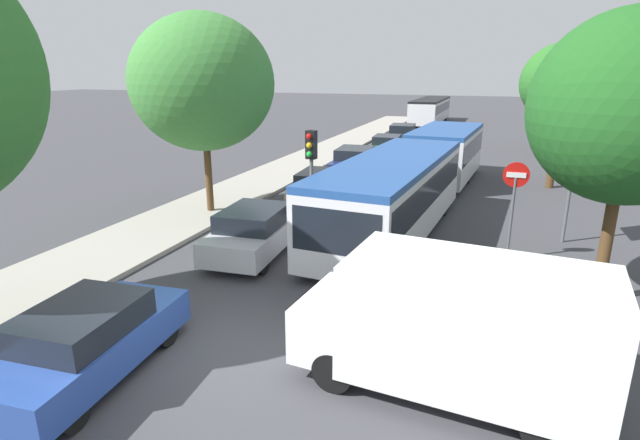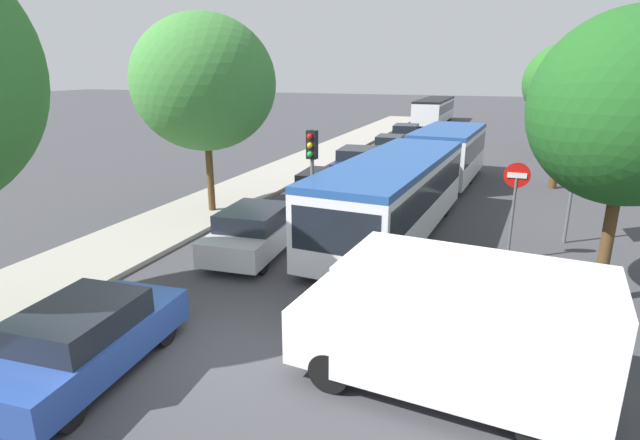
# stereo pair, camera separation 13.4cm
# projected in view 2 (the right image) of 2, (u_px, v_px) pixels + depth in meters

# --- Properties ---
(ground_plane) EXTENTS (200.00, 200.00, 0.00)m
(ground_plane) POSITION_uv_depth(u_px,v_px,m) (215.00, 354.00, 9.57)
(ground_plane) COLOR #3D3D42
(kerb_strip_left) EXTENTS (3.20, 54.11, 0.14)m
(kerb_strip_left) POSITION_uv_depth(u_px,v_px,m) (321.00, 155.00, 31.29)
(kerb_strip_left) COLOR #9E998E
(kerb_strip_left) RESTS_ON ground
(articulated_bus) EXTENTS (3.90, 17.32, 2.55)m
(articulated_bus) POSITION_uv_depth(u_px,v_px,m) (421.00, 171.00, 19.15)
(articulated_bus) COLOR silver
(articulated_bus) RESTS_ON ground
(city_bus_rear) EXTENTS (2.66, 11.22, 2.41)m
(city_bus_rear) POSITION_uv_depth(u_px,v_px,m) (434.00, 109.00, 49.43)
(city_bus_rear) COLOR silver
(city_bus_rear) RESTS_ON ground
(queued_car_blue) EXTENTS (1.93, 4.07, 1.38)m
(queued_car_blue) POSITION_uv_depth(u_px,v_px,m) (85.00, 340.00, 8.74)
(queued_car_blue) COLOR #284799
(queued_car_blue) RESTS_ON ground
(queued_car_silver) EXTENTS (1.99, 4.20, 1.42)m
(queued_car_silver) POSITION_uv_depth(u_px,v_px,m) (255.00, 231.00, 14.52)
(queued_car_silver) COLOR #B7BABF
(queued_car_silver) RESTS_ON ground
(queued_car_tan) EXTENTS (1.93, 4.08, 1.38)m
(queued_car_tan) POSITION_uv_depth(u_px,v_px,m) (322.00, 188.00, 19.86)
(queued_car_tan) COLOR tan
(queued_car_tan) RESTS_ON ground
(queued_car_navy) EXTENTS (2.06, 4.34, 1.47)m
(queued_car_navy) POSITION_uv_depth(u_px,v_px,m) (357.00, 162.00, 25.08)
(queued_car_navy) COLOR navy
(queued_car_navy) RESTS_ON ground
(queued_car_green) EXTENTS (1.88, 3.97, 1.35)m
(queued_car_green) POSITION_uv_depth(u_px,v_px,m) (390.00, 146.00, 30.62)
(queued_car_green) COLOR #236638
(queued_car_green) RESTS_ON ground
(queued_car_black) EXTENTS (2.02, 4.26, 1.44)m
(queued_car_black) POSITION_uv_depth(u_px,v_px,m) (406.00, 134.00, 35.72)
(queued_car_black) COLOR black
(queued_car_black) RESTS_ON ground
(white_van) EXTENTS (5.16, 2.40, 2.31)m
(white_van) POSITION_uv_depth(u_px,v_px,m) (455.00, 326.00, 8.12)
(white_van) COLOR white
(white_van) RESTS_ON ground
(traffic_light) EXTENTS (0.35, 0.38, 3.40)m
(traffic_light) POSITION_uv_depth(u_px,v_px,m) (312.00, 159.00, 15.86)
(traffic_light) COLOR #56595E
(traffic_light) RESTS_ON ground
(no_entry_sign) EXTENTS (0.70, 0.08, 2.82)m
(no_entry_sign) POSITION_uv_depth(u_px,v_px,m) (515.00, 196.00, 13.75)
(no_entry_sign) COLOR #56595E
(no_entry_sign) RESTS_ON ground
(direction_sign_post) EXTENTS (0.13, 1.40, 3.60)m
(direction_sign_post) POSITION_uv_depth(u_px,v_px,m) (576.00, 162.00, 14.96)
(direction_sign_post) COLOR #56595E
(direction_sign_post) RESTS_ON ground
(tree_left_mid) EXTENTS (5.04, 5.04, 7.14)m
(tree_left_mid) POSITION_uv_depth(u_px,v_px,m) (204.00, 87.00, 17.47)
(tree_left_mid) COLOR #51381E
(tree_left_mid) RESTS_ON ground
(tree_right_near) EXTENTS (4.13, 4.13, 6.51)m
(tree_right_near) POSITION_uv_depth(u_px,v_px,m) (630.00, 114.00, 10.46)
(tree_right_near) COLOR #51381E
(tree_right_near) RESTS_ON ground
(tree_right_mid) EXTENTS (3.62, 3.62, 6.37)m
(tree_right_mid) POSITION_uv_depth(u_px,v_px,m) (565.00, 85.00, 21.49)
(tree_right_mid) COLOR #51381E
(tree_right_mid) RESTS_ON ground
(tree_right_far) EXTENTS (3.67, 3.67, 6.29)m
(tree_right_far) POSITION_uv_depth(u_px,v_px,m) (556.00, 82.00, 31.26)
(tree_right_far) COLOR #51381E
(tree_right_far) RESTS_ON ground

